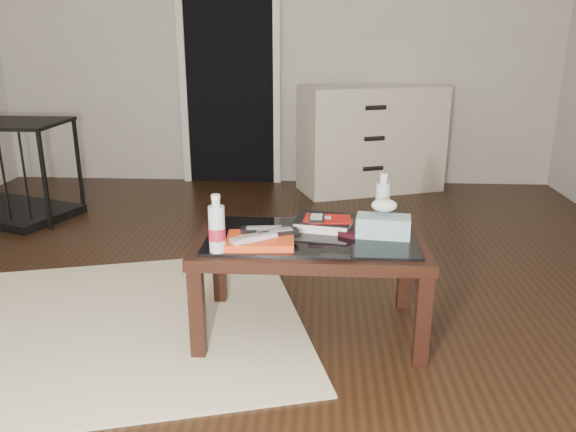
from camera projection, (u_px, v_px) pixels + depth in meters
The scene contains 18 objects.
ground at pixel (237, 297), 2.91m from camera, with size 5.00×5.00×0.00m, color black.
doorway at pixel (230, 69), 4.97m from camera, with size 0.90×0.08×2.07m.
coffee_table at pixel (311, 249), 2.48m from camera, with size 1.00×0.60×0.46m.
rug at pixel (83, 328), 2.60m from camera, with size 2.00×1.50×0.01m, color #C0AD94.
dresser at pixel (371, 139), 4.85m from camera, with size 1.30×0.88×0.90m.
pet_crate at pixel (8, 186), 4.18m from camera, with size 1.05×0.87×0.71m.
magazines at pixel (260, 241), 2.35m from camera, with size 0.28×0.21×0.03m, color #E34015.
remote_silver at pixel (254, 237), 2.31m from camera, with size 0.20×0.05×0.02m, color #B1B0B5.
remote_black_front at pixel (275, 232), 2.37m from camera, with size 0.20×0.05×0.02m, color black.
remote_black_back at pixel (264, 229), 2.41m from camera, with size 0.20×0.05×0.02m, color black.
textbook at pixel (324, 223), 2.55m from camera, with size 0.25×0.20×0.05m, color black.
dvd_mailers at pixel (325, 218), 2.53m from camera, with size 0.19×0.14×0.01m, color #B1110B.
ipod at pixel (316, 218), 2.50m from camera, with size 0.06×0.10×0.02m, color black.
flip_phone at pixel (347, 234), 2.44m from camera, with size 0.09×0.05×0.02m, color black.
wallet at pixel (336, 253), 2.23m from camera, with size 0.12×0.07×0.02m, color black.
water_bottle_left at pixel (217, 223), 2.24m from camera, with size 0.07×0.07×0.24m, color silver.
water_bottle_right at pixel (383, 198), 2.58m from camera, with size 0.07×0.07×0.24m, color silver.
tissue_box at pixel (383, 226), 2.43m from camera, with size 0.23×0.12×0.09m, color teal.
Camera 1 is at (0.43, -2.62, 1.29)m, focal length 35.00 mm.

